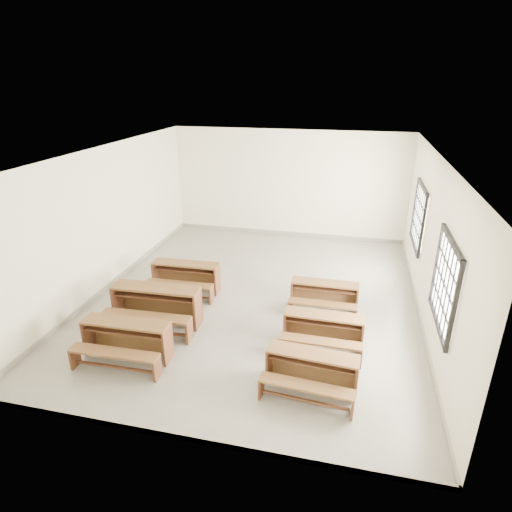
% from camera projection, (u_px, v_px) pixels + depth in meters
% --- Properties ---
extents(room, '(8.50, 8.50, 3.20)m').
position_uv_depth(room, '(260.00, 205.00, 8.78)').
color(room, gray).
rests_on(room, ground).
extents(desk_set_0, '(1.56, 0.83, 0.69)m').
position_uv_depth(desk_set_0, '(126.00, 338.00, 7.41)').
color(desk_set_0, brown).
rests_on(desk_set_0, ground).
extents(desk_set_1, '(1.78, 0.97, 0.78)m').
position_uv_depth(desk_set_1, '(156.00, 303.00, 8.44)').
color(desk_set_1, brown).
rests_on(desk_set_1, ground).
extents(desk_set_2, '(1.55, 0.84, 0.69)m').
position_uv_depth(desk_set_2, '(185.00, 275.00, 9.75)').
color(desk_set_2, brown).
rests_on(desk_set_2, ground).
extents(desk_set_3, '(1.49, 0.86, 0.64)m').
position_uv_depth(desk_set_3, '(311.00, 369.00, 6.66)').
color(desk_set_3, brown).
rests_on(desk_set_3, ground).
extents(desk_set_4, '(1.44, 0.76, 0.64)m').
position_uv_depth(desk_set_4, '(323.00, 329.00, 7.73)').
color(desk_set_4, brown).
rests_on(desk_set_4, ground).
extents(desk_set_5, '(1.40, 0.72, 0.63)m').
position_uv_depth(desk_set_5, '(324.00, 294.00, 8.97)').
color(desk_set_5, brown).
rests_on(desk_set_5, ground).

